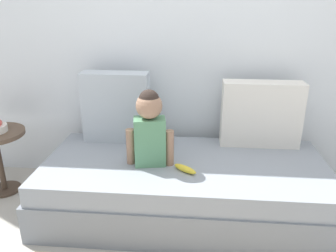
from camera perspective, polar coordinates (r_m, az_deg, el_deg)
ground_plane at (r=2.44m, az=2.73°, el=-14.28°), size 12.00×12.00×0.00m
back_wall at (r=2.57m, az=3.76°, el=15.17°), size 5.14×0.10×2.30m
couch at (r=2.33m, az=2.81°, el=-10.42°), size 1.94×0.87×0.39m
throw_pillow_left at (r=2.52m, az=-8.87°, el=3.24°), size 0.49×0.16×0.52m
throw_pillow_right at (r=2.50m, az=15.63°, el=1.99°), size 0.57×0.16×0.47m
toddler at (r=2.10m, az=-3.18°, el=-0.11°), size 0.31×0.17×0.50m
banana at (r=2.10m, az=2.94°, el=-7.34°), size 0.16×0.14×0.04m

